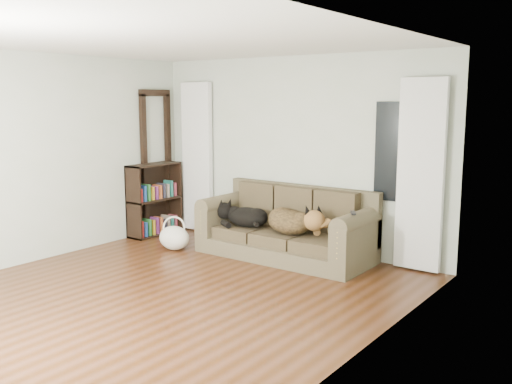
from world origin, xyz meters
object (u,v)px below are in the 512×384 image
Objects in this scene: sofa at (284,223)px; tote_bag at (174,238)px; dog_shepherd at (292,222)px; dog_black_lab at (245,216)px; bookshelf at (154,202)px.

sofa is 1.55m from tote_bag.
sofa reaches higher than dog_shepherd.
dog_shepherd is at bearing -21.09° from sofa.
sofa is 0.59m from dog_black_lab.
sofa is 3.10× the size of dog_shepherd.
dog_black_lab is 0.84× the size of dog_shepherd.
sofa reaches higher than tote_bag.
sofa is 3.67× the size of dog_black_lab.
bookshelf is at bearing -177.64° from sofa.
bookshelf is at bearing 151.07° from tote_bag.
dog_shepherd is at bearing 8.11° from dog_black_lab.
dog_shepherd is 0.68× the size of bookshelf.
dog_shepherd is (0.74, 0.02, 0.01)m from dog_black_lab.
bookshelf is (-1.70, -0.02, 0.02)m from dog_black_lab.
sofa is at bearing 14.39° from dog_black_lab.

